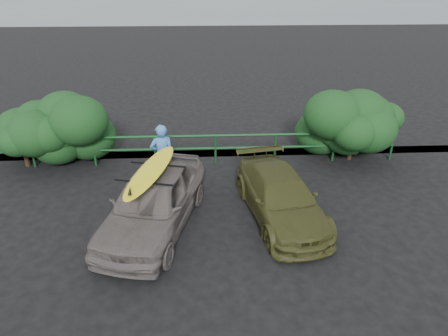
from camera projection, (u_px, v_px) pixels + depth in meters
The scene contains 10 objects.
ground at pixel (178, 261), 9.02m from camera, with size 80.00×80.00×0.00m, color black.
ocean at pixel (199, 9), 62.48m from camera, with size 200.00×200.00×0.00m, color slate.
guardrail at pixel (185, 150), 13.24m from camera, with size 14.00×0.08×1.04m, color #14481F, non-canonical shape.
shrub_left at pixel (39, 132), 13.14m from camera, with size 3.20×2.40×2.18m, color #18431A, non-canonical shape.
shrub_right at pixel (332, 126), 13.64m from camera, with size 3.20×2.40×2.18m, color #18431A, non-canonical shape.
sedan at pixel (154, 201), 9.90m from camera, with size 1.79×4.44×1.51m, color #605956.
olive_vehicle at pixel (281, 197), 10.40m from camera, with size 1.66×4.08×1.18m, color #3E401C.
man at pixel (162, 155), 11.78m from camera, with size 0.70×0.46×1.93m, color #427FC8.
roof_rack at pixel (151, 173), 9.55m from camera, with size 1.43×1.00×0.05m, color black, non-canonical shape.
surfboard at pixel (151, 170), 9.52m from camera, with size 0.61×2.93×0.09m, color yellow.
Camera 1 is at (0.71, -7.13, 5.96)m, focal length 32.00 mm.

